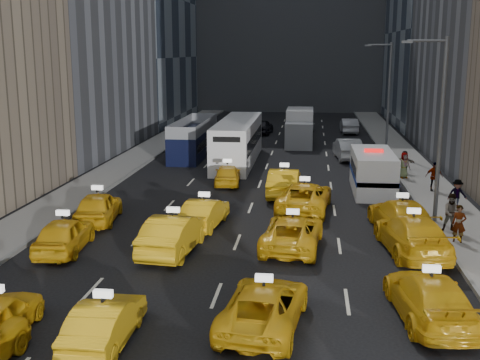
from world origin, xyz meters
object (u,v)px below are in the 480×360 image
object	(u,v)px
city_bus	(238,141)
double_decker	(194,138)
nypd_van	(373,172)
box_truck	(300,128)
pedestrian_0	(459,224)

from	to	relation	value
city_bus	double_decker	bearing A→B (deg)	150.46
nypd_van	box_truck	xyz separation A→B (m)	(-4.75, 18.04, 0.37)
box_truck	nypd_van	bearing A→B (deg)	-74.41
double_decker	pedestrian_0	xyz separation A→B (m)	(15.87, -21.25, -0.46)
box_truck	pedestrian_0	world-z (taller)	box_truck
nypd_van	double_decker	bearing A→B (deg)	134.05
double_decker	pedestrian_0	size ratio (longest dim) A/B	6.11
nypd_van	box_truck	world-z (taller)	box_truck
double_decker	pedestrian_0	world-z (taller)	double_decker
nypd_van	city_bus	distance (m)	12.77
box_truck	pedestrian_0	xyz separation A→B (m)	(7.49, -28.03, -0.58)
city_bus	box_truck	world-z (taller)	city_bus
double_decker	nypd_van	bearing A→B (deg)	-37.04
double_decker	city_bus	bearing A→B (deg)	-28.63
pedestrian_0	nypd_van	bearing A→B (deg)	125.11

